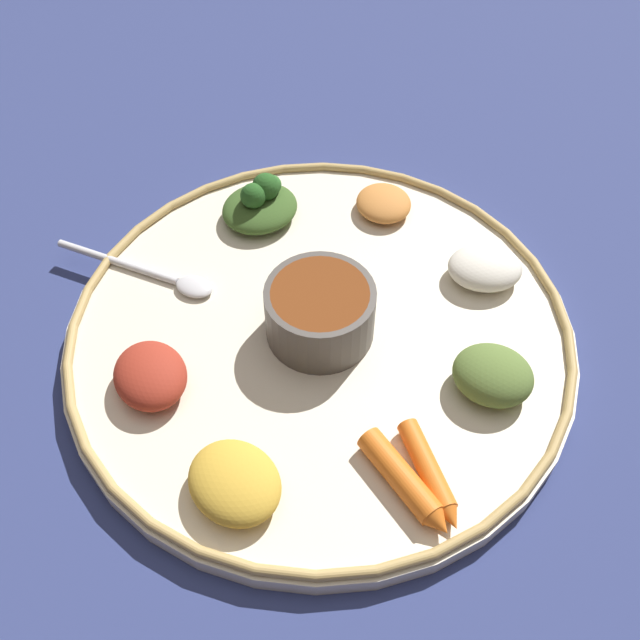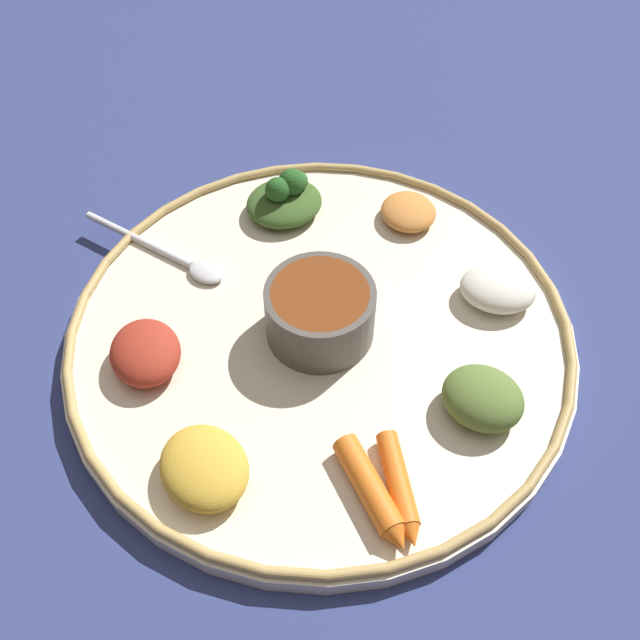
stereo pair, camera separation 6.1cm
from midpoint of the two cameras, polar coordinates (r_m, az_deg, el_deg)
ground_plane at (r=0.63m, az=-2.75°, el=-1.94°), size 2.40×2.40×0.00m
platter at (r=0.63m, az=-2.77°, el=-1.49°), size 0.43×0.43×0.02m
platter_rim at (r=0.62m, az=-2.81°, el=-0.87°), size 0.42×0.42×0.01m
center_bowl at (r=0.60m, az=-2.90°, el=0.51°), size 0.09×0.09×0.05m
spoon at (r=0.68m, az=-14.81°, el=3.19°), size 0.16×0.04×0.01m
greens_pile at (r=0.71m, az=-7.12°, el=8.76°), size 0.10×0.10×0.04m
carrot_near_spoon at (r=0.54m, az=3.26°, el=-12.53°), size 0.08×0.08×0.02m
carrot_outer at (r=0.54m, az=5.24°, el=-11.85°), size 0.06×0.08×0.02m
mound_squash at (r=0.71m, az=2.46°, el=8.82°), size 0.07×0.07×0.02m
mound_lentil_yellow at (r=0.54m, az=-9.88°, el=-12.44°), size 0.09×0.09×0.03m
mound_rice_white at (r=0.66m, az=10.01°, el=3.82°), size 0.07×0.07×0.03m
mound_collards at (r=0.58m, az=10.27°, el=-4.39°), size 0.07×0.07×0.03m
mound_beet at (r=0.60m, az=-15.78°, el=-4.32°), size 0.09×0.09×0.03m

